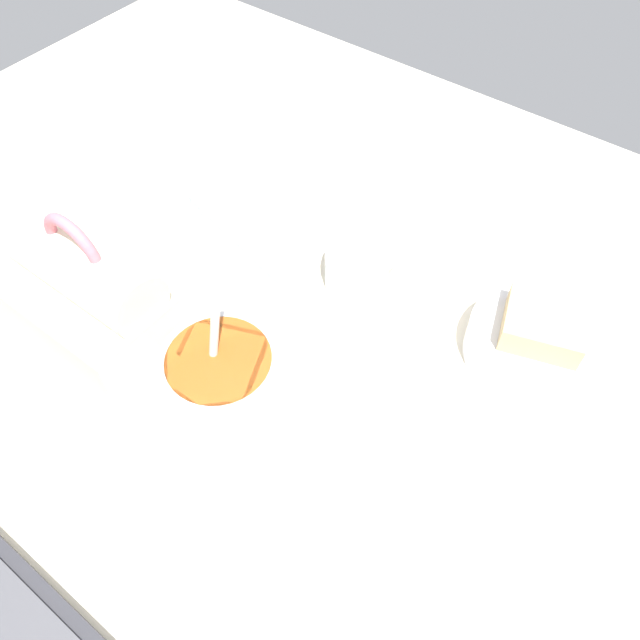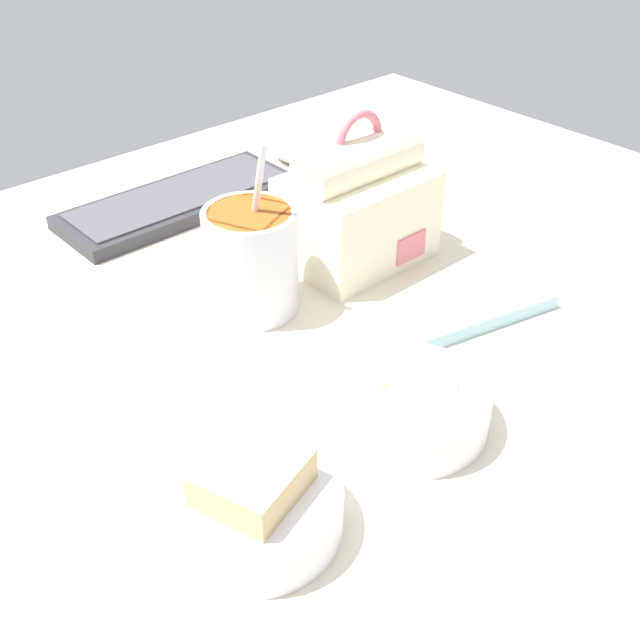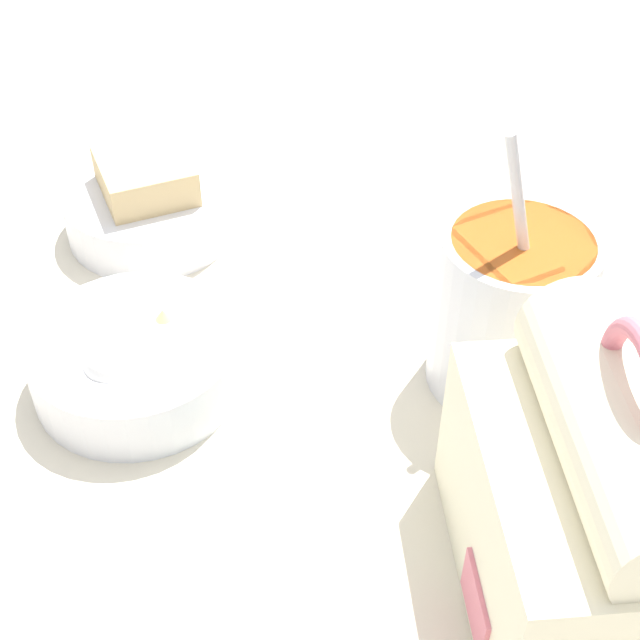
{
  "view_description": "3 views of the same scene",
  "coord_description": "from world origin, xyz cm",
  "views": [
    {
      "loc": [
        -23.3,
        26.0,
        54.91
      ],
      "look_at": [
        -1.14,
        -3.51,
        7.0
      ],
      "focal_mm": 35.0,
      "sensor_mm": 36.0,
      "label": 1
    },
    {
      "loc": [
        -42.97,
        -50.41,
        50.27
      ],
      "look_at": [
        -1.14,
        -3.51,
        7.0
      ],
      "focal_mm": 45.0,
      "sensor_mm": 36.0,
      "label": 2
    },
    {
      "loc": [
        41.42,
        -6.96,
        45.38
      ],
      "look_at": [
        -1.14,
        -3.51,
        7.0
      ],
      "focal_mm": 50.0,
      "sensor_mm": 36.0,
      "label": 3
    }
  ],
  "objects": [
    {
      "name": "desk_surface",
      "position": [
        0.0,
        0.0,
        1.0
      ],
      "size": [
        140.0,
        110.0,
        2.0
      ],
      "color": "beige",
      "rests_on": "ground"
    },
    {
      "name": "lunch_bag",
      "position": [
        15.64,
        8.87,
        8.87
      ],
      "size": [
        16.22,
        12.32,
        18.25
      ],
      "color": "#EFE5C1",
      "rests_on": "desk_surface"
    },
    {
      "name": "soup_cup",
      "position": [
        -0.06,
        8.57,
        8.02
      ],
      "size": [
        9.85,
        9.85,
        19.31
      ],
      "color": "silver",
      "rests_on": "desk_surface"
    },
    {
      "name": "bento_bowl_sandwich",
      "position": [
        -18.79,
        -15.8,
        4.52
      ],
      "size": [
        13.6,
        13.6,
        6.75
      ],
      "color": "silver",
      "rests_on": "desk_surface"
    },
    {
      "name": "bento_bowl_snacks",
      "position": [
        -1.32,
        -15.63,
        4.25
      ],
      "size": [
        13.89,
        13.89,
        5.88
      ],
      "color": "silver",
      "rests_on": "desk_surface"
    },
    {
      "name": "chopstick_case",
      "position": [
        15.0,
        -10.13,
        2.8
      ],
      "size": [
        19.79,
        6.8,
        1.6
      ],
      "color": "#99C6D6",
      "rests_on": "desk_surface"
    }
  ]
}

